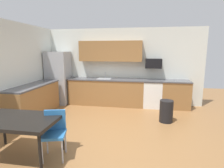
% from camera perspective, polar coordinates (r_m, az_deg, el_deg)
% --- Properties ---
extents(ground_plane, '(12.00, 12.00, 0.00)m').
position_cam_1_polar(ground_plane, '(4.47, -2.24, -15.07)').
color(ground_plane, olive).
extents(wall_back, '(5.80, 0.10, 2.70)m').
position_cam_1_polar(wall_back, '(6.67, 2.40, 5.48)').
color(wall_back, silver).
rests_on(wall_back, ground).
extents(wall_left, '(0.10, 5.80, 2.70)m').
position_cam_1_polar(wall_left, '(5.30, -31.68, 2.67)').
color(wall_left, silver).
rests_on(wall_left, ground).
extents(cabinet_run_back, '(2.63, 0.60, 0.90)m').
position_cam_1_polar(cabinet_run_back, '(6.54, -1.82, -2.60)').
color(cabinet_run_back, olive).
rests_on(cabinet_run_back, ground).
extents(cabinet_run_back_right, '(0.92, 0.60, 0.90)m').
position_cam_1_polar(cabinet_run_back_right, '(6.51, 19.17, -3.25)').
color(cabinet_run_back_right, olive).
rests_on(cabinet_run_back_right, ground).
extents(cabinet_run_left, '(0.60, 2.00, 0.90)m').
position_cam_1_polar(cabinet_run_left, '(5.88, -23.13, -4.95)').
color(cabinet_run_left, olive).
rests_on(cabinet_run_left, ground).
extents(countertop_back, '(4.80, 0.64, 0.04)m').
position_cam_1_polar(countertop_back, '(6.38, 1.97, 1.37)').
color(countertop_back, '#4C4C51').
rests_on(countertop_back, cabinet_run_back).
extents(countertop_left, '(0.64, 2.00, 0.04)m').
position_cam_1_polar(countertop_left, '(5.78, -23.46, -0.44)').
color(countertop_left, '#4C4C51').
rests_on(countertop_left, cabinet_run_left).
extents(upper_cabinets_back, '(2.20, 0.34, 0.70)m').
position_cam_1_polar(upper_cabinets_back, '(6.48, -0.49, 10.21)').
color(upper_cabinets_back, olive).
extents(refrigerator, '(0.76, 0.70, 1.88)m').
position_cam_1_polar(refrigerator, '(6.94, -16.28, 1.85)').
color(refrigerator, '#9EA0A5').
rests_on(refrigerator, ground).
extents(oven_range, '(0.60, 0.60, 0.91)m').
position_cam_1_polar(oven_range, '(6.42, 12.48, -3.04)').
color(oven_range, white).
rests_on(oven_range, ground).
extents(microwave, '(0.54, 0.36, 0.32)m').
position_cam_1_polar(microwave, '(6.37, 12.81, 6.29)').
color(microwave, black).
extents(sink_basin, '(0.48, 0.40, 0.14)m').
position_cam_1_polar(sink_basin, '(6.47, -2.42, 1.13)').
color(sink_basin, '#A5A8AD').
rests_on(sink_basin, countertop_back).
extents(sink_faucet, '(0.02, 0.02, 0.24)m').
position_cam_1_polar(sink_faucet, '(6.62, -2.10, 2.75)').
color(sink_faucet, '#B2B5BA').
rests_on(sink_faucet, countertop_back).
extents(dining_table, '(1.40, 0.90, 0.75)m').
position_cam_1_polar(dining_table, '(3.67, -27.38, -10.40)').
color(dining_table, black).
rests_on(dining_table, ground).
extents(chair_near_table, '(0.49, 0.49, 0.85)m').
position_cam_1_polar(chair_near_table, '(3.56, -17.55, -13.57)').
color(chair_near_table, '#2D72B7').
rests_on(chair_near_table, ground).
extents(trash_bin, '(0.36, 0.36, 0.60)m').
position_cam_1_polar(trash_bin, '(5.22, 16.57, -8.12)').
color(trash_bin, black).
rests_on(trash_bin, ground).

